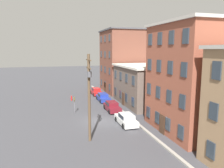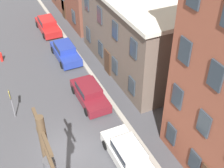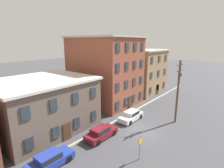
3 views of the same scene
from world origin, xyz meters
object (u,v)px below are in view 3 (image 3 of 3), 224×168
at_px(car_maroon, 101,132).
at_px(caution_sign, 140,144).
at_px(car_blue, 50,159).
at_px(utility_pole, 178,88).
at_px(car_white, 131,115).

relative_size(car_maroon, caution_sign, 1.70).
relative_size(car_blue, caution_sign, 1.70).
xyz_separation_m(car_blue, caution_sign, (6.24, -6.01, 0.97)).
bearing_deg(utility_pole, caution_sign, -178.20).
distance_m(car_blue, car_white, 13.39).
bearing_deg(car_white, caution_sign, -141.35).
bearing_deg(car_maroon, caution_sign, -95.47).
distance_m(car_maroon, car_white, 6.60).
height_order(car_blue, caution_sign, caution_sign).
distance_m(car_white, utility_pole, 7.84).
bearing_deg(caution_sign, car_white, 38.65).
distance_m(car_maroon, caution_sign, 5.87).
relative_size(caution_sign, utility_pole, 0.29).
height_order(car_blue, car_maroon, same).
distance_m(car_blue, utility_pole, 18.51).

